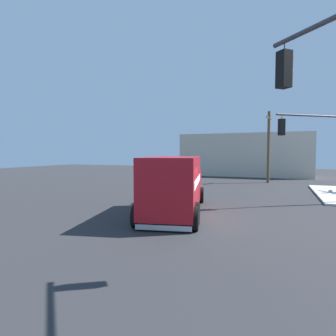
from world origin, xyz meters
name	(u,v)px	position (x,y,z in m)	size (l,w,h in m)	color
ground_plane	(188,220)	(0.00, 0.00, 0.00)	(100.00, 100.00, 0.00)	#2B2B2D
delivery_truck	(175,184)	(-1.14, 1.28, 1.55)	(4.36, 8.45, 2.99)	#AD141E
traffic_light_secondary	(323,142)	(6.36, 6.76, 3.83)	(4.14, 3.08, 5.51)	#38383D
utility_pole	(269,146)	(2.83, 19.34, 3.94)	(0.53, 2.18, 7.60)	brown
building_backdrop	(245,155)	(-0.67, 28.27, 2.91)	(17.29, 6.00, 5.82)	beige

